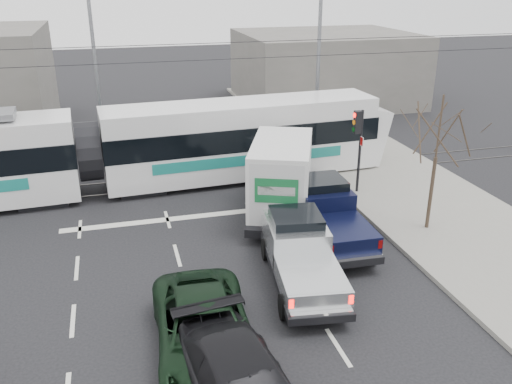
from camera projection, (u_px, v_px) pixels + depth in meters
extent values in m
plane|color=black|center=(246.00, 295.00, 16.30)|extent=(120.00, 120.00, 0.00)
cube|color=gray|center=(502.00, 255.00, 18.43)|extent=(6.00, 60.00, 0.15)
cube|color=#33302D|center=(194.00, 180.00, 25.25)|extent=(60.00, 1.60, 0.03)
cube|color=slate|center=(325.00, 68.00, 39.71)|extent=(12.00, 10.00, 5.00)
cylinder|color=#47382B|center=(431.00, 193.00, 19.79)|extent=(0.14, 0.14, 2.75)
cylinder|color=#47382B|center=(440.00, 127.00, 18.84)|extent=(0.07, 0.07, 2.25)
cylinder|color=black|center=(360.00, 152.00, 22.97)|extent=(0.12, 0.12, 3.60)
cube|color=black|center=(357.00, 122.00, 22.43)|extent=(0.28, 0.28, 0.95)
cylinder|color=#FF0C07|center=(355.00, 115.00, 22.28)|extent=(0.06, 0.20, 0.20)
cylinder|color=orange|center=(354.00, 122.00, 22.39)|extent=(0.06, 0.20, 0.20)
cylinder|color=#05330C|center=(354.00, 129.00, 22.50)|extent=(0.06, 0.20, 0.20)
cube|color=white|center=(362.00, 141.00, 22.64)|extent=(0.02, 0.30, 0.40)
cylinder|color=slate|center=(318.00, 63.00, 28.93)|extent=(0.20, 0.20, 9.00)
cylinder|color=slate|center=(96.00, 66.00, 27.96)|extent=(0.20, 0.20, 9.00)
cylinder|color=black|center=(189.00, 61.00, 23.18)|extent=(60.00, 0.03, 0.03)
cylinder|color=black|center=(188.00, 44.00, 22.91)|extent=(60.00, 0.03, 0.03)
cube|color=white|center=(243.00, 157.00, 25.32)|extent=(12.68, 3.36, 1.52)
cube|color=black|center=(242.00, 133.00, 24.87)|extent=(12.74, 3.39, 1.04)
cube|color=white|center=(242.00, 113.00, 24.52)|extent=(12.67, 3.26, 0.97)
cube|color=#17746B|center=(251.00, 160.00, 24.04)|extent=(8.77, 0.54, 0.48)
cylinder|color=black|center=(89.00, 151.00, 22.96)|extent=(1.12, 2.58, 2.52)
cube|color=black|center=(44.00, 196.00, 23.04)|extent=(2.08, 2.35, 0.35)
cube|color=black|center=(141.00, 185.00, 24.23)|extent=(2.08, 2.35, 0.35)
cube|color=black|center=(309.00, 166.00, 26.62)|extent=(2.08, 2.35, 0.35)
cube|color=black|center=(301.00, 270.00, 16.69)|extent=(2.51, 5.51, 0.23)
cube|color=silver|center=(296.00, 237.00, 17.33)|extent=(2.07, 2.45, 1.05)
cube|color=black|center=(296.00, 220.00, 17.20)|extent=(1.75, 1.78, 0.50)
cube|color=silver|center=(288.00, 226.00, 18.58)|extent=(1.85, 1.18, 0.50)
cube|color=silver|center=(310.00, 279.00, 15.48)|extent=(2.09, 2.61, 0.60)
cube|color=silver|center=(322.00, 315.00, 14.30)|extent=(1.69, 0.38, 0.16)
cube|color=#FF0C07|center=(291.00, 304.00, 14.17)|extent=(0.14, 0.09, 0.26)
cube|color=#FF0C07|center=(351.00, 299.00, 14.37)|extent=(0.14, 0.09, 0.26)
cylinder|color=black|center=(266.00, 249.00, 18.20)|extent=(0.35, 0.76, 0.73)
cylinder|color=black|center=(315.00, 246.00, 18.41)|extent=(0.35, 0.76, 0.73)
cylinder|color=black|center=(284.00, 307.00, 15.08)|extent=(0.35, 0.76, 0.73)
cylinder|color=black|center=(343.00, 302.00, 15.28)|extent=(0.35, 0.76, 0.73)
cube|color=black|center=(282.00, 201.00, 21.76)|extent=(4.35, 6.64, 0.31)
cube|color=white|center=(286.00, 163.00, 23.67)|extent=(2.46, 2.16, 1.44)
cube|color=black|center=(287.00, 151.00, 23.58)|extent=(2.01, 1.59, 0.54)
cube|color=silver|center=(281.00, 175.00, 20.68)|extent=(3.60, 4.77, 2.65)
cube|color=silver|center=(276.00, 196.00, 18.73)|extent=(1.78, 0.75, 2.33)
cube|color=#166031|center=(276.00, 191.00, 18.61)|extent=(1.41, 0.58, 0.90)
cube|color=black|center=(275.00, 236.00, 19.08)|extent=(1.88, 0.93, 0.16)
cylinder|color=black|center=(264.00, 184.00, 23.75)|extent=(0.55, 0.85, 0.81)
cylinder|color=black|center=(307.00, 186.00, 23.54)|extent=(0.55, 0.85, 0.81)
cylinder|color=black|center=(253.00, 219.00, 20.26)|extent=(0.59, 0.93, 0.90)
cylinder|color=black|center=(304.00, 221.00, 20.05)|extent=(0.59, 0.93, 0.90)
cube|color=black|center=(329.00, 229.00, 19.20)|extent=(2.03, 5.08, 0.25)
cube|color=black|center=(322.00, 202.00, 19.75)|extent=(1.89, 2.17, 1.15)
cube|color=black|center=(322.00, 185.00, 19.61)|extent=(1.63, 1.56, 0.55)
cube|color=black|center=(311.00, 195.00, 20.92)|extent=(1.79, 0.96, 0.55)
cube|color=black|center=(342.00, 233.00, 18.05)|extent=(1.90, 2.32, 0.65)
cube|color=silver|center=(356.00, 259.00, 16.97)|extent=(1.71, 0.24, 0.18)
cube|color=#590505|center=(331.00, 249.00, 16.75)|extent=(0.14, 0.09, 0.28)
cube|color=#590505|center=(380.00, 244.00, 17.09)|extent=(0.14, 0.09, 0.28)
cylinder|color=black|center=(293.00, 217.00, 20.52)|extent=(0.31, 0.81, 0.80)
cylinder|color=black|center=(336.00, 213.00, 20.88)|extent=(0.31, 0.81, 0.80)
cylinder|color=black|center=(322.00, 257.00, 17.63)|extent=(0.31, 0.81, 0.80)
cylinder|color=black|center=(370.00, 252.00, 17.98)|extent=(0.31, 0.81, 0.80)
imported|color=black|center=(205.00, 330.00, 13.50)|extent=(2.67, 5.36, 1.46)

